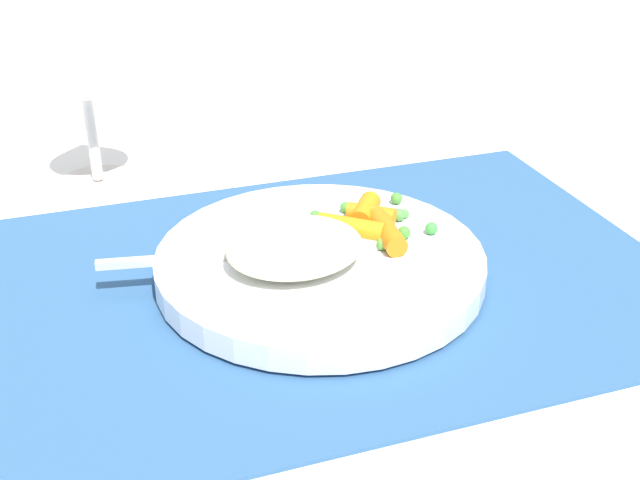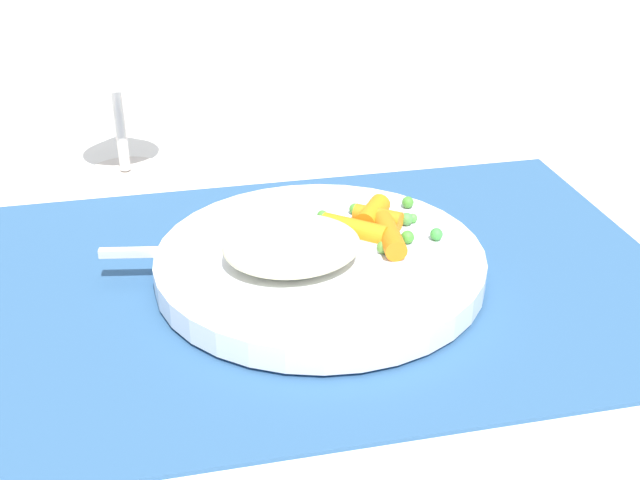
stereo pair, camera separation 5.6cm
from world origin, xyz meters
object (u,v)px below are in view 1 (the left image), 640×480
object	(u,v)px
carrot_portion	(368,223)
wine_glass	(80,48)
plate	(320,264)
fork	(274,252)
rice_mound	(294,247)

from	to	relation	value
carrot_portion	wine_glass	bearing A→B (deg)	129.91
plate	wine_glass	bearing A→B (deg)	120.41
fork	wine_glass	xyz separation A→B (m)	(-0.10, 0.23, 0.10)
carrot_portion	fork	size ratio (longest dim) A/B	0.42
rice_mound	fork	world-z (taller)	rice_mound
carrot_portion	plate	bearing A→B (deg)	-158.73
wine_glass	fork	bearing A→B (deg)	-65.31
rice_mound	carrot_portion	size ratio (longest dim) A/B	1.13
plate	rice_mound	xyz separation A→B (m)	(-0.02, -0.01, 0.02)
rice_mound	wine_glass	distance (m)	0.28
plate	rice_mound	distance (m)	0.03
plate	fork	size ratio (longest dim) A/B	1.16
wine_glass	rice_mound	bearing A→B (deg)	-64.94
rice_mound	fork	distance (m)	0.02
carrot_portion	wine_glass	world-z (taller)	wine_glass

